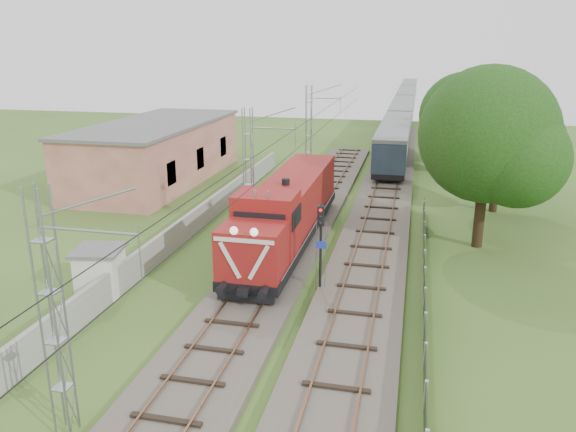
% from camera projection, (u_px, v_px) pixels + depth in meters
% --- Properties ---
extents(ground, '(140.00, 140.00, 0.00)m').
position_uv_depth(ground, '(237.00, 323.00, 24.56)').
color(ground, '#375821').
rests_on(ground, ground).
extents(track_main, '(4.20, 70.00, 0.45)m').
position_uv_depth(track_main, '(276.00, 262.00, 31.03)').
color(track_main, '#6B6054').
rests_on(track_main, ground).
extents(track_side, '(4.20, 80.00, 0.45)m').
position_uv_depth(track_side, '(382.00, 204.00, 42.07)').
color(track_side, '#6B6054').
rests_on(track_side, ground).
extents(catenary, '(3.31, 70.00, 8.00)m').
position_uv_depth(catenary, '(249.00, 171.00, 35.18)').
color(catenary, gray).
rests_on(catenary, ground).
extents(boundary_wall, '(0.25, 40.00, 1.50)m').
position_uv_depth(boundary_wall, '(198.00, 218.00, 36.91)').
color(boundary_wall, '#9E9E99').
rests_on(boundary_wall, ground).
extents(station_building, '(8.40, 20.40, 5.22)m').
position_uv_depth(station_building, '(157.00, 151.00, 49.35)').
color(station_building, tan).
rests_on(station_building, ground).
extents(fence, '(0.12, 32.00, 1.20)m').
position_uv_depth(fence, '(425.00, 300.00, 25.47)').
color(fence, black).
rests_on(fence, ground).
extents(locomotive, '(3.10, 17.71, 4.50)m').
position_uv_depth(locomotive, '(288.00, 210.00, 33.17)').
color(locomotive, black).
rests_on(locomotive, ground).
extents(coach_rake, '(2.95, 87.89, 3.40)m').
position_uv_depth(coach_rake, '(404.00, 105.00, 87.82)').
color(coach_rake, black).
rests_on(coach_rake, ground).
extents(signal_post, '(0.50, 0.39, 4.51)m').
position_uv_depth(signal_post, '(321.00, 233.00, 26.65)').
color(signal_post, black).
rests_on(signal_post, ground).
extents(relay_hut, '(2.63, 2.63, 2.32)m').
position_uv_depth(relay_hut, '(100.00, 271.00, 27.22)').
color(relay_hut, silver).
rests_on(relay_hut, ground).
extents(tree_a, '(8.25, 7.85, 10.69)m').
position_uv_depth(tree_a, '(490.00, 136.00, 31.92)').
color(tree_a, '#322314').
rests_on(tree_a, ground).
extents(tree_b, '(7.77, 7.40, 10.08)m').
position_uv_depth(tree_b, '(504.00, 125.00, 39.10)').
color(tree_b, '#322314').
rests_on(tree_b, ground).
extents(tree_c, '(5.16, 4.91, 6.68)m').
position_uv_depth(tree_c, '(453.00, 129.00, 51.99)').
color(tree_c, '#322314').
rests_on(tree_c, ground).
extents(tree_d, '(5.89, 5.61, 7.63)m').
position_uv_depth(tree_d, '(469.00, 117.00, 55.33)').
color(tree_d, '#322314').
rests_on(tree_d, ground).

